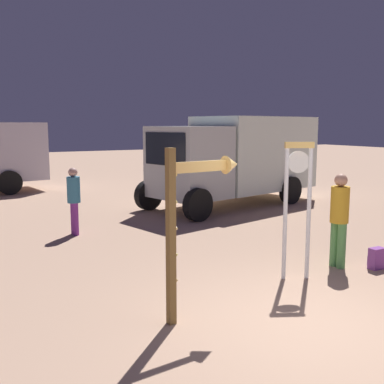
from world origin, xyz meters
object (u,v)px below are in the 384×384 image
Objects in this scene: arrow_sign at (196,202)px; box_truck_near at (238,156)px; person_near_clock at (339,216)px; person_distant at (74,198)px; backpack at (376,258)px; standing_clock at (298,197)px.

box_truck_near is at bearing 52.01° from arrow_sign.
box_truck_near is at bearing 71.14° from person_near_clock.
box_truck_near reaches higher than person_distant.
person_near_clock is 4.43× the size of backpack.
arrow_sign is at bearing -87.61° from person_distant.
person_near_clock is 5.97m from person_distant.
backpack is (1.63, -0.31, -1.21)m from standing_clock.
person_near_clock is (3.34, 0.66, -0.61)m from arrow_sign.
standing_clock is 0.36× the size of box_truck_near.
standing_clock reaches higher than backpack.
person_near_clock is at bearing 5.45° from standing_clock.
person_distant is at bearing 126.71° from person_near_clock.
box_truck_near reaches higher than arrow_sign.
arrow_sign is 8.99m from box_truck_near.
standing_clock is at bearing 169.16° from backpack.
person_distant is at bearing 128.29° from backpack.
arrow_sign is at bearing -127.99° from box_truck_near.
backpack is at bearing -51.71° from person_distant.
standing_clock is at bearing 14.00° from arrow_sign.
person_near_clock is at bearing 142.24° from backpack.
standing_clock is 1.00× the size of arrow_sign.
standing_clock is at bearing -63.16° from person_distant.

